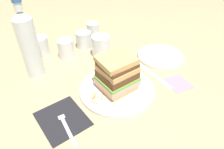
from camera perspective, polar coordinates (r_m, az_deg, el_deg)
name	(u,v)px	position (r m, az deg, el deg)	size (l,w,h in m)	color
ground_plane	(112,90)	(0.72, 0.13, -4.31)	(3.00, 3.00, 0.00)	tan
main_plate	(117,89)	(0.71, 1.40, -4.20)	(0.26, 0.26, 0.01)	white
sandwich	(117,74)	(0.67, 1.43, 0.16)	(0.12, 0.11, 0.13)	tan
carrot_shred_0	(96,95)	(0.68, -4.65, -5.91)	(0.00, 0.00, 0.02)	orange
carrot_shred_1	(95,98)	(0.67, -4.84, -6.63)	(0.00, 0.00, 0.03)	orange
carrot_shred_2	(102,97)	(0.67, -2.86, -6.37)	(0.00, 0.00, 0.03)	orange
carrot_shred_3	(94,94)	(0.68, -5.03, -5.61)	(0.00, 0.00, 0.02)	orange
carrot_shred_4	(93,98)	(0.67, -5.35, -6.72)	(0.00, 0.00, 0.02)	orange
carrot_shred_5	(95,103)	(0.65, -4.90, -8.03)	(0.00, 0.00, 0.03)	orange
carrot_shred_6	(137,81)	(0.74, 7.01, -1.99)	(0.00, 0.00, 0.02)	orange
carrot_shred_7	(137,78)	(0.75, 7.18, -0.87)	(0.00, 0.00, 0.02)	orange
carrot_shred_8	(139,79)	(0.75, 7.68, -1.29)	(0.00, 0.00, 0.02)	orange
carrot_shred_9	(132,78)	(0.75, 5.78, -1.13)	(0.00, 0.00, 0.03)	orange
carrot_shred_10	(141,77)	(0.76, 8.13, -0.63)	(0.00, 0.00, 0.02)	orange
napkin_dark	(62,119)	(0.64, -13.96, -12.14)	(0.13, 0.15, 0.00)	black
fork	(65,123)	(0.63, -13.33, -13.35)	(0.03, 0.17, 0.00)	silver
knife	(154,75)	(0.80, 11.86, -0.17)	(0.02, 0.20, 0.00)	silver
juice_glass	(101,47)	(0.89, -3.18, 7.86)	(0.08, 0.08, 0.09)	white
water_bottle	(29,44)	(0.78, -22.59, 7.90)	(0.07, 0.07, 0.29)	silver
empty_tumbler_0	(66,49)	(0.90, -12.93, 7.17)	(0.07, 0.07, 0.08)	silver
empty_tumbler_1	(93,31)	(1.03, -5.39, 12.17)	(0.06, 0.06, 0.08)	silver
empty_tumbler_2	(84,40)	(0.96, -8.04, 9.76)	(0.07, 0.07, 0.08)	silver
empty_tumbler_3	(41,46)	(0.94, -19.66, 7.61)	(0.07, 0.07, 0.08)	silver
side_plate	(161,56)	(0.91, 13.69, 5.07)	(0.20, 0.20, 0.01)	white
napkin_pink	(178,83)	(0.78, 18.31, -2.34)	(0.08, 0.09, 0.00)	pink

